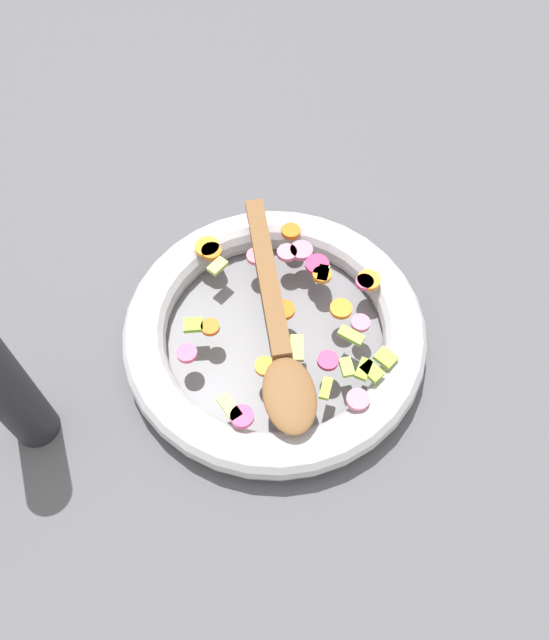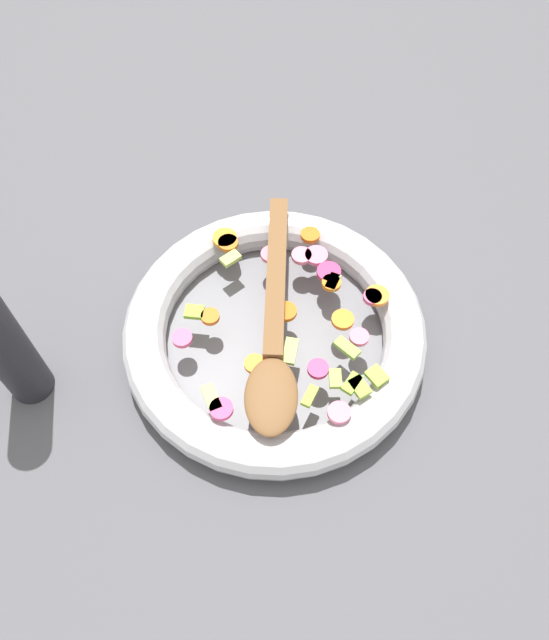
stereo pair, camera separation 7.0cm
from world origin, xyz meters
TOP-DOWN VIEW (x-y plane):
  - ground_plane at (0.00, 0.00)m, footprint 4.00×4.00m
  - skillet at (0.00, 0.00)m, footprint 0.35×0.35m
  - chopped_vegetables at (0.01, 0.02)m, footprint 0.29×0.26m
  - wooden_spoon at (0.02, -0.01)m, footprint 0.27×0.22m

SIDE VIEW (x-z plane):
  - ground_plane at x=0.00m, z-range 0.00..0.00m
  - skillet at x=0.00m, z-range 0.00..0.05m
  - chopped_vegetables at x=0.01m, z-range 0.05..0.06m
  - wooden_spoon at x=0.02m, z-range 0.06..0.07m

